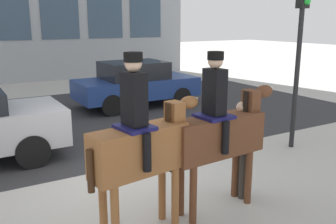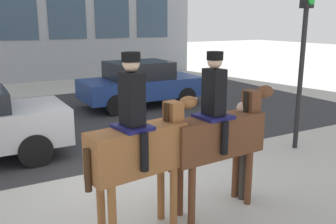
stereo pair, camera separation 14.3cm
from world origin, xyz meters
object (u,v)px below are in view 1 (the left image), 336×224
at_px(mounted_horse_companion, 219,131).
at_px(street_car_far_lane, 136,83).
at_px(traffic_light, 301,34).
at_px(pedestrian_bystander, 241,142).
at_px(mounted_horse_lead, 141,145).

distance_m(mounted_horse_companion, street_car_far_lane, 7.63).
relative_size(street_car_far_lane, traffic_light, 1.07).
bearing_deg(mounted_horse_companion, pedestrian_bystander, 9.23).
height_order(mounted_horse_lead, traffic_light, traffic_light).
relative_size(pedestrian_bystander, traffic_light, 0.42).
relative_size(mounted_horse_lead, traffic_light, 0.65).
bearing_deg(mounted_horse_lead, pedestrian_bystander, -2.41).
bearing_deg(traffic_light, mounted_horse_lead, -162.01).
relative_size(mounted_horse_lead, pedestrian_bystander, 1.53).
relative_size(mounted_horse_lead, mounted_horse_companion, 1.02).
bearing_deg(mounted_horse_lead, street_car_far_lane, 56.74).
distance_m(pedestrian_bystander, street_car_far_lane, 7.36).
relative_size(pedestrian_bystander, street_car_far_lane, 0.40).
distance_m(street_car_far_lane, traffic_light, 6.24).
bearing_deg(pedestrian_bystander, street_car_far_lane, -108.21).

